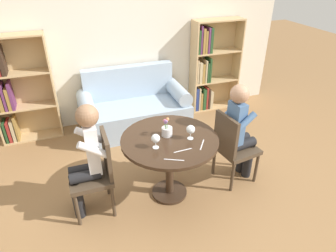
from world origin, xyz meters
TOP-DOWN VIEW (x-y plane):
  - ground_plane at (0.00, 0.00)m, footprint 16.00×16.00m
  - back_wall at (0.00, 2.03)m, footprint 5.20×0.05m
  - round_table at (0.00, 0.00)m, footprint 1.02×1.02m
  - couch at (0.00, 1.60)m, footprint 1.62×0.80m
  - bookshelf_left at (-1.60, 1.87)m, footprint 0.83×0.28m
  - bookshelf_right at (1.38, 1.87)m, footprint 0.83×0.28m
  - chair_left at (-0.77, 0.05)m, footprint 0.42×0.42m
  - chair_right at (0.77, -0.01)m, footprint 0.48×0.48m
  - person_left at (-0.85, 0.06)m, footprint 0.42×0.34m
  - person_right at (0.85, 0.01)m, footprint 0.45×0.38m
  - wine_glass_left at (-0.19, -0.11)m, footprint 0.09×0.09m
  - wine_glass_right at (0.20, -0.08)m, footprint 0.09×0.09m
  - flower_vase at (-0.01, 0.06)m, footprint 0.11×0.11m
  - knife_left_setting at (-0.09, -0.36)m, footprint 0.17×0.10m
  - fork_left_setting at (0.26, -0.22)m, footprint 0.12×0.16m
  - knife_right_setting at (0.05, -0.25)m, footprint 0.19×0.02m

SIDE VIEW (x-z plane):
  - ground_plane at x=0.00m, z-range 0.00..0.00m
  - couch at x=0.00m, z-range -0.15..0.77m
  - chair_left at x=-0.77m, z-range 0.04..0.94m
  - chair_right at x=0.77m, z-range 0.04..0.94m
  - round_table at x=0.00m, z-range 0.24..0.99m
  - person_right at x=0.85m, z-range 0.04..1.28m
  - person_left at x=-0.85m, z-range 0.05..1.29m
  - bookshelf_right at x=1.38m, z-range -0.04..1.47m
  - knife_left_setting at x=-0.09m, z-range 0.75..0.75m
  - fork_left_setting at x=0.26m, z-range 0.75..0.75m
  - knife_right_setting at x=0.05m, z-range 0.75..0.75m
  - bookshelf_left at x=-1.60m, z-range 0.01..1.52m
  - flower_vase at x=-0.01m, z-range 0.71..0.93m
  - wine_glass_left at x=-0.19m, z-range 0.78..0.93m
  - wine_glass_right at x=0.20m, z-range 0.78..0.93m
  - back_wall at x=0.00m, z-range 0.00..2.70m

